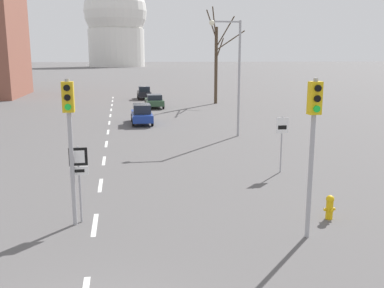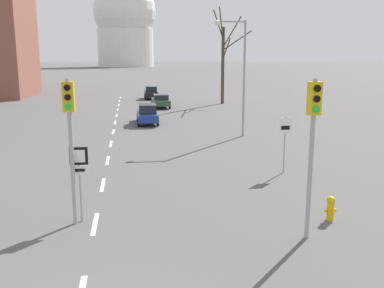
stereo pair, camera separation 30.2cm
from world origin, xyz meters
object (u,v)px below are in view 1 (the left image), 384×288
Objects in this scene: street_lamp_right at (234,66)px; traffic_signal_centre_tall at (70,125)px; route_sign_post at (79,171)px; fire_hydrant at (330,206)px; traffic_signal_near_right at (313,128)px; speed_limit_sign at (282,135)px; sedan_near_right at (154,101)px; sedan_mid_centre at (142,114)px; sedan_near_left at (144,93)px.

traffic_signal_centre_tall is at bearing -122.23° from street_lamp_right.
fire_hydrant is at bearing -7.61° from route_sign_post.
speed_limit_sign is at bearing 75.20° from traffic_signal_near_right.
speed_limit_sign reaches higher than sedan_near_right.
traffic_signal_centre_tall is at bearing -136.80° from route_sign_post.
speed_limit_sign is 10.10m from street_lamp_right.
sedan_mid_centre is (3.33, 21.43, -2.56)m from traffic_signal_centre_tall.
street_lamp_right is 2.00× the size of sedan_near_left.
traffic_signal_centre_tall reaches higher than fire_hydrant.
speed_limit_sign is (8.96, 4.93, 0.05)m from route_sign_post.
route_sign_post reaches higher than sedan_near_left.
sedan_near_left is at bearing 93.26° from sedan_near_right.
street_lamp_right reaches higher than traffic_signal_near_right.
fire_hydrant is (1.38, 1.27, -2.96)m from traffic_signal_near_right.
sedan_mid_centre is at bearing -93.79° from sedan_near_left.
sedan_near_left is at bearing 95.17° from fire_hydrant.
sedan_near_right is 11.22m from sedan_mid_centre.
route_sign_post is at bearing -122.01° from street_lamp_right.
traffic_signal_centre_tall is at bearing 162.98° from traffic_signal_near_right.
traffic_signal_centre_tall reaches higher than sedan_near_left.
street_lamp_right is (0.14, 9.64, 3.01)m from speed_limit_sign.
sedan_near_right is (5.06, 32.30, -1.04)m from route_sign_post.
speed_limit_sign is 0.35× the size of street_lamp_right.
sedan_near_left is (-4.60, 27.38, -4.02)m from street_lamp_right.
speed_limit_sign is 37.30m from sedan_near_left.
sedan_near_right is 0.95× the size of sedan_mid_centre.
route_sign_post is at bearing 172.39° from fire_hydrant.
fire_hydrant is (8.41, -1.12, -1.34)m from route_sign_post.
street_lamp_right is 9.83m from sedan_mid_centre.
sedan_near_left is 9.67m from sedan_near_right.
street_lamp_right reaches higher than sedan_near_left.
speed_limit_sign reaches higher than sedan_mid_centre.
sedan_near_right is at bearing 80.14° from sedan_mid_centre.
sedan_mid_centre is (3.14, 21.25, -0.98)m from route_sign_post.
traffic_signal_near_right is 7.74m from speed_limit_sign.
route_sign_post is (-7.03, 2.39, -1.62)m from traffic_signal_near_right.
route_sign_post is 0.67× the size of sedan_near_left.
sedan_mid_centre is at bearing 81.16° from traffic_signal_centre_tall.
street_lamp_right is at bearing -80.47° from sedan_near_left.
street_lamp_right is (9.11, 14.57, 3.06)m from route_sign_post.
sedan_near_right is at bearing -86.74° from sedan_near_left.
traffic_signal_near_right is at bearing -137.42° from fire_hydrant.
traffic_signal_near_right is 24.10m from sedan_mid_centre.
traffic_signal_centre_tall is at bearing -150.82° from speed_limit_sign.
route_sign_post reaches higher than fire_hydrant.
traffic_signal_centre_tall is 1.77× the size of speed_limit_sign.
traffic_signal_near_right is 3.50m from fire_hydrant.
fire_hydrant is (-0.56, -6.06, -1.39)m from speed_limit_sign.
sedan_near_left reaches higher than sedan_near_right.
sedan_near_right is at bearing 81.10° from route_sign_post.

